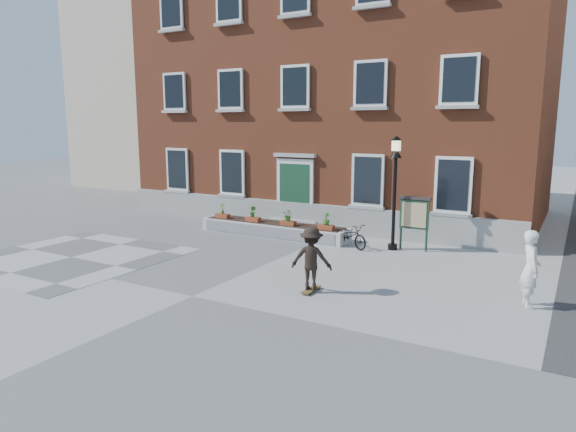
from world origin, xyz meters
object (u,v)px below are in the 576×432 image
Objects in this scene: skateboarder at (311,259)px; lamp_post at (395,177)px; bystander at (531,269)px; bicycle at (350,235)px; notice_board at (414,214)px.

lamp_post is at bearing 86.34° from skateboarder.
bystander reaches higher than skateboarder.
notice_board reaches higher than bicycle.
lamp_post reaches higher than notice_board.
skateboarder is at bearing -142.82° from bicycle.
bystander is at bearing -39.59° from lamp_post.
bystander is (6.08, -3.41, 0.50)m from bicycle.
lamp_post reaches higher than bystander.
bystander is 5.27m from skateboarder.
notice_board is at bearing 25.81° from bystander.
bicycle is at bearing 102.00° from skateboarder.
bystander reaches higher than bicycle.
skateboarder reaches higher than bicycle.
bicycle is 5.17m from skateboarder.
bicycle is 2.58m from lamp_post.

